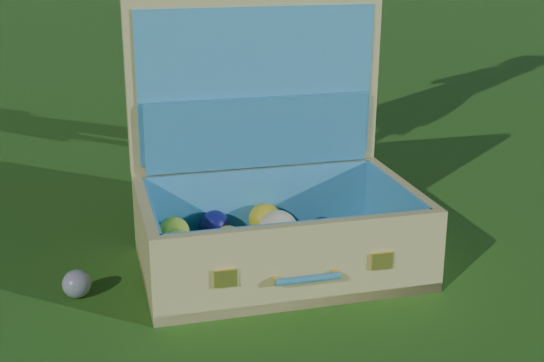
{
  "coord_description": "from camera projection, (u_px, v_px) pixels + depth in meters",
  "views": [
    {
      "loc": [
        -0.33,
        -1.54,
        0.79
      ],
      "look_at": [
        0.0,
        0.2,
        0.2
      ],
      "focal_mm": 50.0,
      "sensor_mm": 36.0,
      "label": 1
    }
  ],
  "objects": [
    {
      "name": "stray_ball",
      "position": [
        77.0,
        284.0,
        1.7
      ],
      "size": [
        0.06,
        0.06,
        0.06
      ],
      "primitive_type": "sphere",
      "color": "#436FAF",
      "rests_on": "ground"
    },
    {
      "name": "suitcase",
      "position": [
        268.0,
        190.0,
        1.86
      ],
      "size": [
        0.69,
        0.53,
        0.64
      ],
      "rotation": [
        0.0,
        0.0,
        0.07
      ],
      "color": "tan",
      "rests_on": "ground"
    },
    {
      "name": "ground",
      "position": [
        288.0,
        289.0,
        1.75
      ],
      "size": [
        60.0,
        60.0,
        0.0
      ],
      "primitive_type": "plane",
      "color": "#215114",
      "rests_on": "ground"
    }
  ]
}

